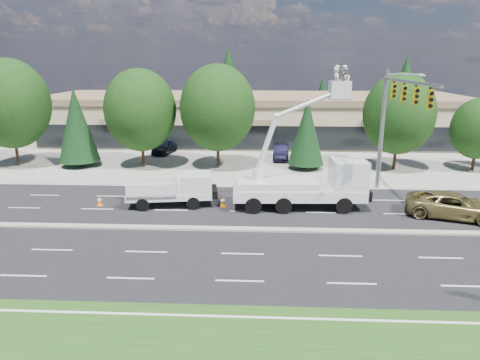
# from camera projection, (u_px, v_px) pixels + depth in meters

# --- Properties ---
(ground) EXTENTS (140.00, 140.00, 0.00)m
(ground) POSITION_uv_depth(u_px,v_px,m) (245.00, 230.00, 25.03)
(ground) COLOR black
(ground) RESTS_ON ground
(concrete_apron) EXTENTS (140.00, 22.00, 0.01)m
(concrete_apron) POSITION_uv_depth(u_px,v_px,m) (252.00, 156.00, 44.26)
(concrete_apron) COLOR gray
(concrete_apron) RESTS_ON ground
(road_median) EXTENTS (120.00, 0.55, 0.12)m
(road_median) POSITION_uv_depth(u_px,v_px,m) (245.00, 229.00, 25.01)
(road_median) COLOR gray
(road_median) RESTS_ON ground
(strip_mall) EXTENTS (50.40, 15.40, 5.50)m
(strip_mall) POSITION_uv_depth(u_px,v_px,m) (254.00, 117.00, 53.09)
(strip_mall) COLOR tan
(strip_mall) RESTS_ON ground
(tree_front_a) EXTENTS (7.10, 7.10, 9.86)m
(tree_front_a) POSITION_uv_depth(u_px,v_px,m) (10.00, 104.00, 38.91)
(tree_front_a) COLOR #332114
(tree_front_a) RESTS_ON ground
(tree_front_b) EXTENTS (3.70, 3.70, 7.30)m
(tree_front_b) POSITION_uv_depth(u_px,v_px,m) (77.00, 125.00, 39.13)
(tree_front_b) COLOR #332114
(tree_front_b) RESTS_ON ground
(tree_front_c) EXTENTS (6.46, 6.46, 8.96)m
(tree_front_c) POSITION_uv_depth(u_px,v_px,m) (140.00, 110.00, 38.50)
(tree_front_c) COLOR #332114
(tree_front_c) RESTS_ON ground
(tree_front_d) EXTENTS (6.74, 6.74, 9.35)m
(tree_front_d) POSITION_uv_depth(u_px,v_px,m) (218.00, 108.00, 38.11)
(tree_front_d) COLOR #332114
(tree_front_d) RESTS_ON ground
(tree_front_e) EXTENTS (3.24, 3.24, 6.39)m
(tree_front_e) POSITION_uv_depth(u_px,v_px,m) (307.00, 132.00, 38.30)
(tree_front_e) COLOR #332114
(tree_front_e) RESTS_ON ground
(tree_front_f) EXTENTS (6.21, 6.21, 8.62)m
(tree_front_f) POSITION_uv_depth(u_px,v_px,m) (399.00, 114.00, 37.49)
(tree_front_f) COLOR #332114
(tree_front_f) RESTS_ON ground
(tree_front_g) EXTENTS (4.68, 4.68, 6.50)m
(tree_front_g) POSITION_uv_depth(u_px,v_px,m) (479.00, 129.00, 37.51)
(tree_front_g) COLOR #332114
(tree_front_g) RESTS_ON ground
(tree_back_a) EXTENTS (4.35, 4.35, 8.58)m
(tree_back_a) POSITION_uv_depth(u_px,v_px,m) (137.00, 94.00, 65.00)
(tree_back_a) COLOR #332114
(tree_back_a) RESTS_ON ground
(tree_back_b) EXTENTS (5.91, 5.91, 11.65)m
(tree_back_b) POSITION_uv_depth(u_px,v_px,m) (229.00, 83.00, 63.91)
(tree_back_b) COLOR #332114
(tree_back_b) RESTS_ON ground
(tree_back_c) EXTENTS (3.73, 3.73, 7.34)m
(tree_back_c) POSITION_uv_depth(u_px,v_px,m) (322.00, 99.00, 63.90)
(tree_back_c) COLOR #332114
(tree_back_c) RESTS_ON ground
(tree_back_d) EXTENTS (5.27, 5.27, 10.39)m
(tree_back_d) POSITION_uv_depth(u_px,v_px,m) (405.00, 89.00, 62.90)
(tree_back_d) COLOR #332114
(tree_back_d) RESTS_ON ground
(signal_mast) EXTENTS (2.76, 10.16, 9.00)m
(signal_mast) POSITION_uv_depth(u_px,v_px,m) (393.00, 113.00, 29.71)
(signal_mast) COLOR gray
(signal_mast) RESTS_ON ground
(utility_pickup) EXTENTS (5.94, 2.89, 2.18)m
(utility_pickup) POSITION_uv_depth(u_px,v_px,m) (176.00, 193.00, 29.11)
(utility_pickup) COLOR silver
(utility_pickup) RESTS_ON ground
(bucket_truck) EXTENTS (8.80, 3.15, 9.30)m
(bucket_truck) POSITION_uv_depth(u_px,v_px,m) (311.00, 179.00, 28.36)
(bucket_truck) COLOR silver
(bucket_truck) RESTS_ON ground
(traffic_cone_a) EXTENTS (0.40, 0.40, 0.70)m
(traffic_cone_a) POSITION_uv_depth(u_px,v_px,m) (99.00, 201.00, 29.16)
(traffic_cone_a) COLOR orange
(traffic_cone_a) RESTS_ON ground
(traffic_cone_b) EXTENTS (0.40, 0.40, 0.70)m
(traffic_cone_b) POSITION_uv_depth(u_px,v_px,m) (223.00, 202.00, 29.00)
(traffic_cone_b) COLOR orange
(traffic_cone_b) RESTS_ON ground
(traffic_cone_c) EXTENTS (0.40, 0.40, 0.70)m
(traffic_cone_c) POSITION_uv_depth(u_px,v_px,m) (249.00, 206.00, 28.16)
(traffic_cone_c) COLOR orange
(traffic_cone_c) RESTS_ON ground
(minivan) EXTENTS (6.14, 4.19, 1.56)m
(minivan) POSITION_uv_depth(u_px,v_px,m) (453.00, 205.00, 26.91)
(minivan) COLOR olive
(minivan) RESTS_ON ground
(parked_car_west) EXTENTS (2.43, 4.34, 1.39)m
(parked_car_west) POSITION_uv_depth(u_px,v_px,m) (165.00, 147.00, 45.46)
(parked_car_west) COLOR black
(parked_car_west) RESTS_ON ground
(parked_car_east) EXTENTS (1.73, 4.43, 1.44)m
(parked_car_east) POSITION_uv_depth(u_px,v_px,m) (281.00, 152.00, 42.88)
(parked_car_east) COLOR black
(parked_car_east) RESTS_ON ground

